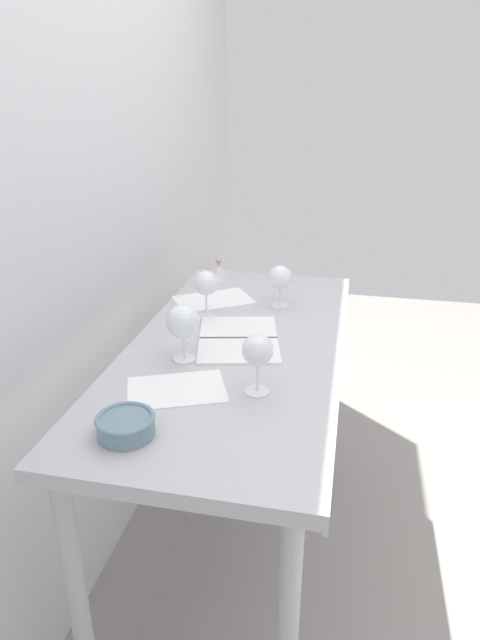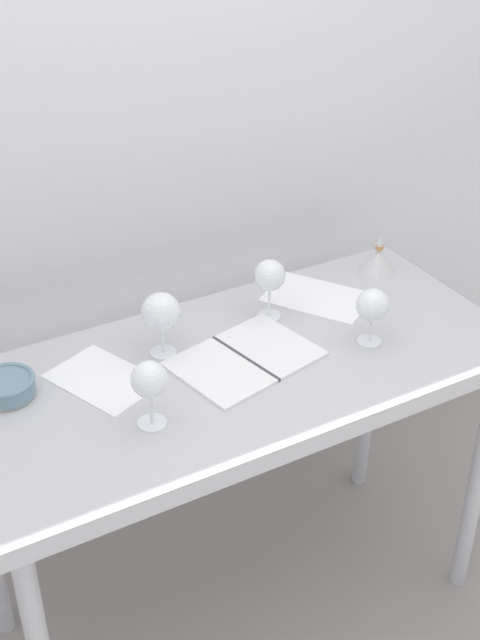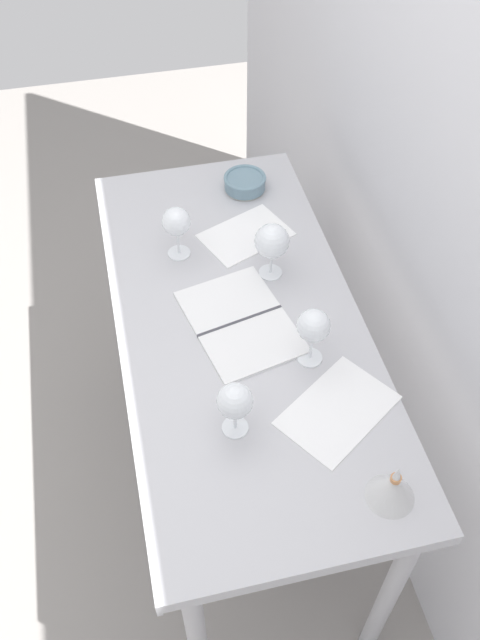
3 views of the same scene
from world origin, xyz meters
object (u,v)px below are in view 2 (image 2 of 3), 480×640
Objects in this scene: wine_glass_near_right at (372,306)px; wine_glass_far_right at (270,277)px; tasting_sheet_upper at (317,297)px; decanter_funnel at (378,260)px; tasting_sheet_lower at (103,379)px; tasting_bowl at (7,386)px; wine_glass_far_left at (161,313)px; open_notebook at (245,359)px; wine_glass_near_left at (149,381)px.

wine_glass_far_right is (-0.16, 0.23, 0.01)m from wine_glass_near_right.
tasting_sheet_upper is (0.17, 0.02, -0.12)m from wine_glass_far_right.
wine_glass_near_right reaches higher than decanter_funnel.
tasting_sheet_lower is 1.87× the size of tasting_bowl.
wine_glass_far_left is at bearing -12.08° from tasting_sheet_lower.
wine_glass_far_left is at bearing -173.76° from decanter_funnel.
open_notebook is at bearing 173.37° from tasting_sheet_upper.
wine_glass_far_right is at bearing 152.97° from tasting_sheet_upper.
tasting_bowl is at bearing 153.09° from open_notebook.
wine_glass_far_right is 0.72m from tasting_bowl.
tasting_bowl is at bearing 147.79° from tasting_sheet_upper.
wine_glass_far_left reaches higher than tasting_bowl.
open_notebook is at bearing 20.76° from wine_glass_near_left.
open_notebook is at bearing -38.21° from tasting_sheet_lower.
wine_glass_far_right is 0.42m from decanter_funnel.
wine_glass_far_right reaches higher than tasting_sheet_upper.
tasting_sheet_upper is (0.01, 0.25, -0.11)m from wine_glass_near_right.
wine_glass_near_left reaches higher than tasting_sheet_lower.
wine_glass_far_left is at bearing 150.92° from tasting_sheet_upper.
tasting_bowl is (-0.39, 0.02, -0.09)m from wine_glass_far_left.
wine_glass_far_left reaches higher than wine_glass_near_right.
tasting_sheet_lower is 0.22m from tasting_bowl.
open_notebook is 0.60m from decanter_funnel.
tasting_sheet_upper is (0.32, 0.17, -0.00)m from open_notebook.
tasting_sheet_upper is at bearing 88.36° from wine_glass_near_right.
wine_glass_near_right is 1.24× the size of decanter_funnel.
tasting_sheet_upper is at bearing 14.64° from open_notebook.
wine_glass_far_right reaches higher than decanter_funnel.
wine_glass_near_right is 0.34m from open_notebook.
decanter_funnel reaches higher than open_notebook.
decanter_funnel is at bearing -15.47° from tasting_sheet_lower.
decanter_funnel is (0.56, 0.21, 0.03)m from open_notebook.
wine_glass_near_left is 0.70m from tasting_sheet_upper.
tasting_sheet_lower is at bearing 99.35° from wine_glass_near_left.
wine_glass_near_right is 0.55× the size of tasting_sheet_upper.
wine_glass_near_right is at bearing -55.16° from wine_glass_far_right.
wine_glass_far_left is at bearing -176.44° from wine_glass_far_right.
wine_glass_far_left is 1.25× the size of tasting_bowl.
decanter_funnel reaches higher than tasting_sheet_lower.
wine_glass_far_left is at bearing 156.31° from wine_glass_near_right.
tasting_bowl reaches higher than tasting_sheet_upper.
wine_glass_near_left is at bearing -159.67° from decanter_funnel.
tasting_bowl is (-0.55, 0.14, 0.02)m from open_notebook.
wine_glass_near_left is 0.59× the size of tasting_sheet_upper.
tasting_sheet_upper is 0.66m from tasting_sheet_lower.
open_notebook is 2.87× the size of tasting_bowl.
open_notebook is at bearing 165.05° from wine_glass_near_right.
tasting_sheet_lower is (-0.03, 0.21, -0.12)m from wine_glass_near_left.
tasting_sheet_upper is 0.24m from decanter_funnel.
tasting_sheet_lower is 0.91m from decanter_funnel.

